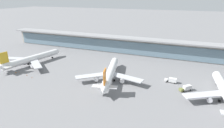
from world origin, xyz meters
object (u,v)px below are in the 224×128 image
at_px(safety_cone_echo, 15,72).
at_px(service_truck_by_tail_olive, 186,88).
at_px(service_truck_near_nose_white, 171,80).
at_px(safety_cone_delta, 32,77).
at_px(airliner_left_stand, 31,59).
at_px(safety_cone_charlie, 19,72).
at_px(safety_cone_alpha, 17,73).
at_px(airliner_centre_stand, 110,73).
at_px(safety_cone_bravo, 27,75).

bearing_deg(safety_cone_echo, service_truck_by_tail_olive, 7.85).
distance_m(service_truck_near_nose_white, safety_cone_delta, 89.74).
bearing_deg(airliner_left_stand, safety_cone_charlie, -80.15).
height_order(safety_cone_alpha, safety_cone_charlie, same).
bearing_deg(safety_cone_alpha, airliner_centre_stand, 11.28).
bearing_deg(safety_cone_echo, airliner_centre_stand, 11.18).
bearing_deg(safety_cone_echo, safety_cone_delta, -7.95).
height_order(service_truck_near_nose_white, safety_cone_echo, service_truck_near_nose_white).
relative_size(airliner_left_stand, service_truck_by_tail_olive, 7.93).
relative_size(airliner_left_stand, airliner_centre_stand, 1.00).
relative_size(service_truck_near_nose_white, safety_cone_bravo, 10.61).
distance_m(airliner_centre_stand, safety_cone_alpha, 66.53).
height_order(service_truck_near_nose_white, safety_cone_delta, service_truck_near_nose_white).
distance_m(airliner_left_stand, service_truck_near_nose_white, 104.42).
bearing_deg(airliner_left_stand, safety_cone_echo, -85.46).
height_order(airliner_centre_stand, service_truck_near_nose_white, airliner_centre_stand).
relative_size(service_truck_near_nose_white, safety_cone_charlie, 10.61).
bearing_deg(service_truck_near_nose_white, airliner_left_stand, -176.59).
bearing_deg(safety_cone_delta, safety_cone_charlie, 164.27).
distance_m(service_truck_by_tail_olive, safety_cone_bravo, 101.77).
bearing_deg(service_truck_by_tail_olive, service_truck_near_nose_white, 137.71).
xyz_separation_m(service_truck_near_nose_white, safety_cone_alpha, (-101.75, -23.31, -1.37)).
relative_size(airliner_left_stand, safety_cone_echo, 78.51).
xyz_separation_m(safety_cone_alpha, safety_cone_charlie, (0.19, 1.95, 0.00)).
bearing_deg(safety_cone_charlie, safety_cone_delta, -15.73).
relative_size(airliner_left_stand, safety_cone_bravo, 78.51).
bearing_deg(safety_cone_echo, airliner_left_stand, 94.54).
relative_size(safety_cone_charlie, safety_cone_echo, 1.00).
bearing_deg(safety_cone_delta, service_truck_by_tail_olive, 10.61).
bearing_deg(safety_cone_bravo, safety_cone_alpha, 174.63).
relative_size(service_truck_by_tail_olive, safety_cone_alpha, 9.90).
xyz_separation_m(airliner_centre_stand, service_truck_by_tail_olive, (45.45, 2.32, -2.97)).
bearing_deg(safety_cone_charlie, airliner_centre_stand, 9.65).
height_order(airliner_centre_stand, service_truck_by_tail_olive, airliner_centre_stand).
bearing_deg(airliner_centre_stand, safety_cone_echo, -168.82).
xyz_separation_m(safety_cone_bravo, safety_cone_charlie, (-9.91, 2.90, 0.00)).
relative_size(service_truck_near_nose_white, service_truck_by_tail_olive, 1.07).
bearing_deg(airliner_centre_stand, safety_cone_delta, -162.62).
height_order(safety_cone_bravo, safety_cone_echo, same).
distance_m(airliner_left_stand, safety_cone_alpha, 17.81).
xyz_separation_m(airliner_centre_stand, safety_cone_alpha, (-65.10, -12.99, -4.34)).
height_order(airliner_centre_stand, safety_cone_delta, airliner_centre_stand).
xyz_separation_m(airliner_left_stand, safety_cone_delta, (18.24, -19.55, -4.34)).
distance_m(airliner_left_stand, safety_cone_charlie, 15.98).
height_order(airliner_centre_stand, safety_cone_echo, airliner_centre_stand).
relative_size(safety_cone_alpha, safety_cone_bravo, 1.00).
bearing_deg(airliner_left_stand, safety_cone_alpha, -81.88).
relative_size(service_truck_near_nose_white, safety_cone_delta, 10.61).
distance_m(airliner_left_stand, service_truck_by_tail_olive, 113.04).
bearing_deg(safety_cone_charlie, safety_cone_bravo, -16.31).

